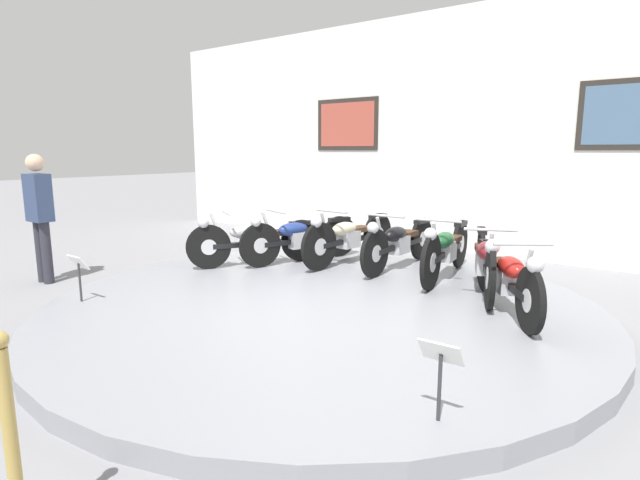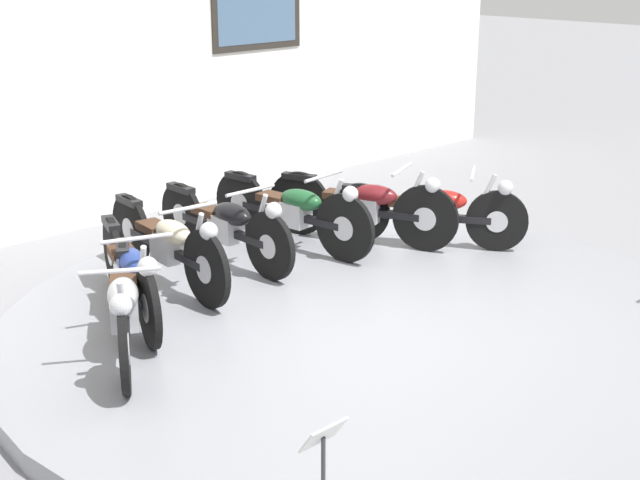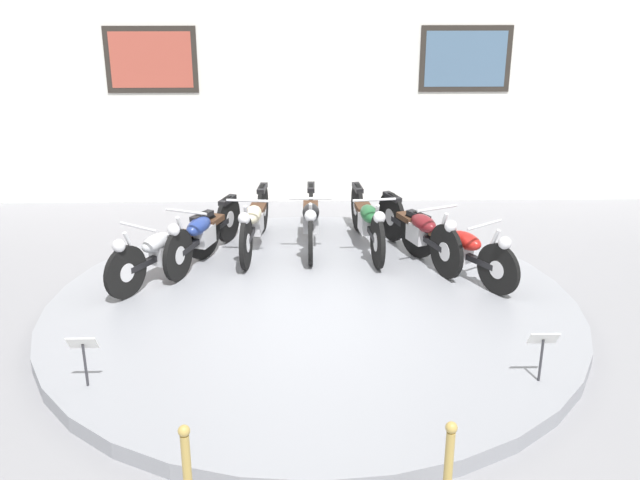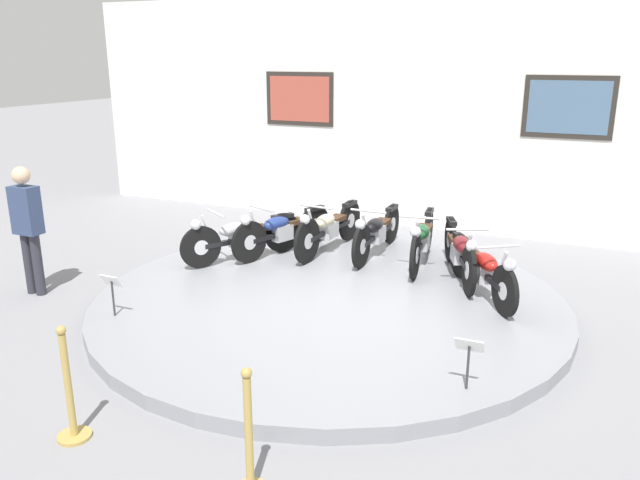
% 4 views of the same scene
% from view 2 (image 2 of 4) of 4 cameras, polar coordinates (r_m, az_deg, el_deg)
% --- Properties ---
extents(ground_plane, '(60.00, 60.00, 0.00)m').
position_cam_2_polar(ground_plane, '(7.28, 2.99, -6.04)').
color(ground_plane, gray).
extents(display_platform, '(5.91, 5.91, 0.16)m').
position_cam_2_polar(display_platform, '(7.25, 3.00, -5.47)').
color(display_platform, gray).
rests_on(display_platform, ground_plane).
extents(back_wall, '(14.00, 0.22, 4.14)m').
position_cam_2_polar(back_wall, '(10.08, -15.19, 12.38)').
color(back_wall, white).
rests_on(back_wall, ground_plane).
extents(motorcycle_silver, '(1.10, 1.69, 0.78)m').
position_cam_2_polar(motorcycle_silver, '(6.61, -12.43, -4.03)').
color(motorcycle_silver, black).
rests_on(motorcycle_silver, display_platform).
extents(motorcycle_blue, '(0.78, 1.87, 0.79)m').
position_cam_2_polar(motorcycle_blue, '(7.23, -12.07, -2.01)').
color(motorcycle_blue, black).
rests_on(motorcycle_blue, display_platform).
extents(motorcycle_cream, '(0.54, 2.01, 0.81)m').
position_cam_2_polar(motorcycle_cream, '(7.84, -9.69, -0.15)').
color(motorcycle_cream, black).
rests_on(motorcycle_cream, display_platform).
extents(motorcycle_black, '(0.54, 1.98, 0.79)m').
position_cam_2_polar(motorcycle_black, '(8.35, -6.03, 1.06)').
color(motorcycle_black, black).
rests_on(motorcycle_black, display_platform).
extents(motorcycle_green, '(0.54, 2.01, 0.81)m').
position_cam_2_polar(motorcycle_green, '(8.70, -1.70, 1.97)').
color(motorcycle_green, black).
rests_on(motorcycle_green, display_platform).
extents(motorcycle_maroon, '(0.82, 1.88, 0.81)m').
position_cam_2_polar(motorcycle_maroon, '(8.87, 2.86, 2.26)').
color(motorcycle_maroon, black).
rests_on(motorcycle_maroon, display_platform).
extents(motorcycle_red, '(1.14, 1.65, 0.78)m').
position_cam_2_polar(motorcycle_red, '(8.83, 7.19, 1.89)').
color(motorcycle_red, black).
rests_on(motorcycle_red, display_platform).
extents(info_placard_front_left, '(0.26, 0.11, 0.51)m').
position_cam_2_polar(info_placard_front_left, '(4.74, 0.21, -13.07)').
color(info_placard_front_left, '#333338').
rests_on(info_placard_front_left, display_platform).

